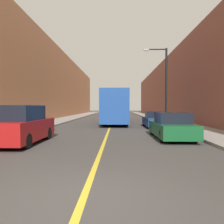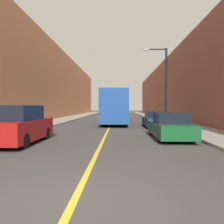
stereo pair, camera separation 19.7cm
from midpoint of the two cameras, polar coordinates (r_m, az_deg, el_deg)
The scene contains 11 objects.
ground_plane at distance 4.72m, azimuth -8.34°, elevation -21.40°, with size 200.00×200.00×0.00m, color #3F3D3A.
sidewalk_left at distance 35.12m, azimuth -10.30°, elevation -1.49°, with size 3.14×72.00×0.15m, color gray.
sidewalk_right at distance 34.82m, azimuth 11.65°, elevation -1.52°, with size 3.14×72.00×0.15m, color gray.
building_row_left at distance 36.19m, azimuth -15.92°, elevation 7.11°, with size 4.00×72.00×10.94m, color #B2724C.
building_row_right at distance 35.68m, azimuth 17.38°, elevation 6.04°, with size 4.00×72.00×9.52m, color brown.
road_center_line at distance 34.33m, azimuth 0.63°, elevation -1.65°, with size 0.16×72.00×0.01m, color gold.
bus at distance 23.97m, azimuth 1.04°, elevation 1.41°, with size 2.58×11.19×3.43m.
parked_suv_left at distance 11.72m, azimuth -22.45°, elevation -3.38°, with size 1.85×4.59×1.89m.
car_right_near at distance 13.00m, azimuth 15.28°, elevation -3.71°, with size 1.89×4.78×1.51m.
car_right_mid at distance 19.73m, azimuth 11.37°, elevation -2.05°, with size 1.80×4.35×1.44m.
street_lamp_right at distance 21.86m, azimuth 13.71°, elevation 7.84°, with size 2.28×0.24×7.31m.
Camera 2 is at (0.88, -4.27, 1.83)m, focal length 35.00 mm.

